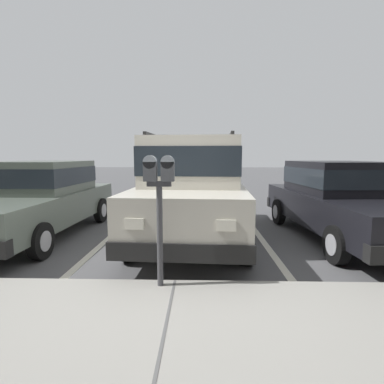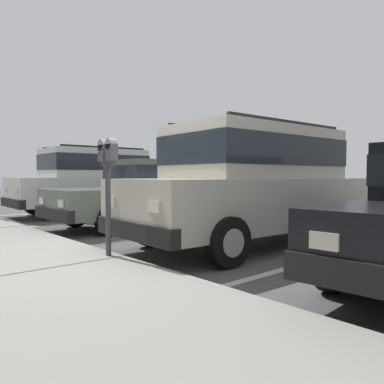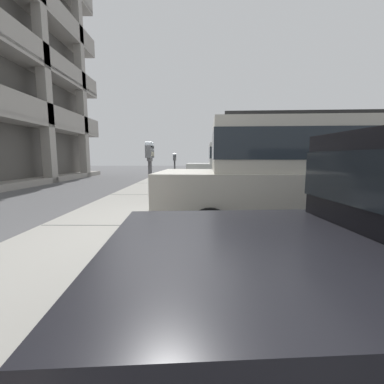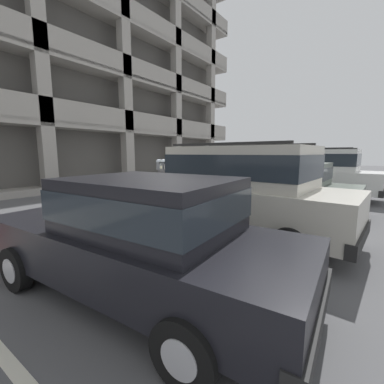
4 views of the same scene
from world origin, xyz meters
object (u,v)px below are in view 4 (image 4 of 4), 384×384
at_px(dark_hatchback, 286,185).
at_px(parking_meter_near, 162,173).
at_px(silver_suv, 239,187).
at_px(parking_meter_far, 250,167).
at_px(red_sedan, 140,233).
at_px(blue_coupe, 315,171).

xyz_separation_m(dark_hatchback, parking_meter_near, (-2.88, 2.68, 0.44)).
height_order(silver_suv, parking_meter_near, silver_suv).
bearing_deg(parking_meter_far, red_sedan, -164.48).
relative_size(red_sedan, parking_meter_far, 3.20).
relative_size(dark_hatchback, blue_coupe, 0.93).
bearing_deg(silver_suv, blue_coupe, 0.19).
bearing_deg(dark_hatchback, silver_suv, 179.58).
relative_size(silver_suv, blue_coupe, 1.01).
relative_size(dark_hatchback, parking_meter_near, 2.93).
bearing_deg(parking_meter_near, blue_coupe, -25.35).
bearing_deg(silver_suv, dark_hatchback, 1.48).
distance_m(silver_suv, blue_coupe, 6.52).
bearing_deg(blue_coupe, dark_hatchback, 177.61).
relative_size(silver_suv, red_sedan, 1.06).
distance_m(dark_hatchback, parking_meter_near, 3.95).
bearing_deg(dark_hatchback, parking_meter_far, 40.38).
height_order(red_sedan, dark_hatchback, same).
distance_m(red_sedan, blue_coupe, 9.46).
bearing_deg(red_sedan, dark_hatchback, -3.98).
height_order(silver_suv, red_sedan, silver_suv).
bearing_deg(red_sedan, parking_meter_far, 11.92).
xyz_separation_m(silver_suv, red_sedan, (-2.95, -0.05, -0.27)).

